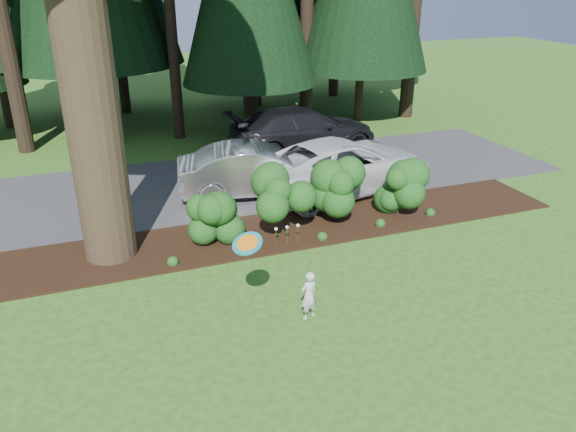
% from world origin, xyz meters
% --- Properties ---
extents(ground, '(80.00, 80.00, 0.00)m').
position_xyz_m(ground, '(0.00, 0.00, 0.00)').
color(ground, '#255B1A').
rests_on(ground, ground).
extents(mulch_bed, '(16.00, 2.50, 0.05)m').
position_xyz_m(mulch_bed, '(0.00, 3.25, 0.03)').
color(mulch_bed, black).
rests_on(mulch_bed, ground).
extents(driveway, '(22.00, 6.00, 0.03)m').
position_xyz_m(driveway, '(0.00, 7.50, 0.01)').
color(driveway, '#38383A').
rests_on(driveway, ground).
extents(shrub_row, '(6.53, 1.60, 1.61)m').
position_xyz_m(shrub_row, '(0.77, 3.14, 0.81)').
color(shrub_row, '#1D4816').
rests_on(shrub_row, ground).
extents(lily_cluster, '(0.69, 0.09, 0.57)m').
position_xyz_m(lily_cluster, '(-0.30, 2.40, 0.50)').
color(lily_cluster, '#1D4816').
rests_on(lily_cluster, ground).
extents(car_silver_wagon, '(5.08, 2.46, 1.60)m').
position_xyz_m(car_silver_wagon, '(0.05, 6.07, 0.83)').
color(car_silver_wagon, silver).
rests_on(car_silver_wagon, driveway).
extents(car_white_suv, '(6.42, 3.79, 1.67)m').
position_xyz_m(car_white_suv, '(2.75, 5.45, 0.87)').
color(car_white_suv, silver).
rests_on(car_white_suv, driveway).
extents(car_dark_suv, '(5.88, 2.48, 1.69)m').
position_xyz_m(car_dark_suv, '(3.13, 9.80, 0.88)').
color(car_dark_suv, black).
rests_on(car_dark_suv, driveway).
extents(child, '(0.44, 0.35, 1.07)m').
position_xyz_m(child, '(-1.04, -0.85, 0.53)').
color(child, silver).
rests_on(child, ground).
extents(frisbee, '(0.59, 0.56, 0.34)m').
position_xyz_m(frisbee, '(-2.35, -1.04, 2.03)').
color(frisbee, teal).
rests_on(frisbee, ground).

